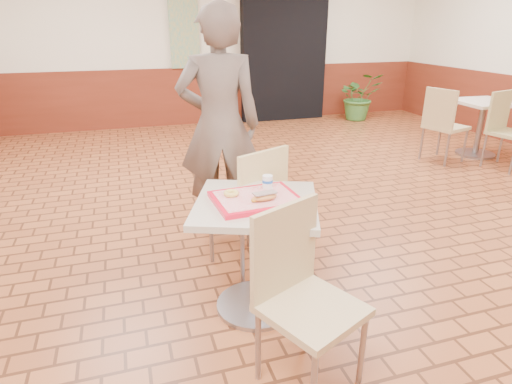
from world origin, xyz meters
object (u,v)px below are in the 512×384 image
object	(u,v)px
customer	(219,126)
long_john_donut	(264,197)
main_table	(256,238)
serving_tray	(256,199)
potted_plant	(359,96)
second_table	(482,119)
ring_donut	(231,193)
paper_cup	(267,182)
chair_second_front	(506,126)
chair_main_front	(301,289)
chair_second_left	(443,122)
chair_main_back	(252,203)

from	to	relation	value
customer	long_john_donut	size ratio (longest dim) A/B	11.36
main_table	long_john_donut	bearing A→B (deg)	-67.57
serving_tray	potted_plant	bearing A→B (deg)	54.29
main_table	customer	size ratio (longest dim) A/B	0.40
customer	serving_tray	size ratio (longest dim) A/B	3.81
second_table	potted_plant	xyz separation A→B (m)	(-0.41, 2.59, -0.07)
ring_donut	paper_cup	world-z (taller)	paper_cup
chair_second_front	chair_main_front	bearing A→B (deg)	-161.30
long_john_donut	paper_cup	world-z (taller)	paper_cup
serving_tray	ring_donut	bearing A→B (deg)	156.31
second_table	chair_main_front	bearing A→B (deg)	-142.69
serving_tray	ring_donut	distance (m)	0.15
chair_main_front	chair_second_left	xyz separation A→B (m)	(3.23, 2.92, 0.02)
ring_donut	chair_second_left	xyz separation A→B (m)	(3.41, 2.25, -0.26)
long_john_donut	chair_second_left	distance (m)	4.04
chair_main_front	chair_second_left	world-z (taller)	chair_second_left
paper_cup	second_table	size ratio (longest dim) A/B	0.11
serving_tray	chair_second_left	world-z (taller)	chair_second_left
chair_main_front	serving_tray	distance (m)	0.66
paper_cup	chair_second_left	distance (m)	3.86
chair_main_back	long_john_donut	size ratio (longest dim) A/B	5.66
potted_plant	customer	bearing A→B (deg)	-132.91
long_john_donut	chair_second_front	size ratio (longest dim) A/B	0.18
customer	serving_tray	distance (m)	1.20
customer	second_table	world-z (taller)	customer
main_table	potted_plant	distance (m)	6.17
main_table	paper_cup	xyz separation A→B (m)	(0.11, 0.12, 0.32)
second_table	chair_second_left	bearing A→B (deg)	-171.91
chair_second_front	long_john_donut	bearing A→B (deg)	-167.36
customer	long_john_donut	bearing A→B (deg)	98.50
ring_donut	second_table	xyz separation A→B (m)	(4.14, 2.35, -0.29)
chair_main_front	customer	size ratio (longest dim) A/B	0.49
chair_main_back	chair_second_front	xyz separation A→B (m)	(3.77, 1.42, 0.00)
customer	paper_cup	xyz separation A→B (m)	(0.06, -1.07, -0.12)
ring_donut	chair_main_front	bearing A→B (deg)	-74.84
chair_main_back	chair_second_left	xyz separation A→B (m)	(3.15, 1.83, 0.01)
main_table	chair_second_left	distance (m)	4.01
customer	serving_tray	xyz separation A→B (m)	(-0.05, -1.19, -0.18)
long_john_donut	second_table	xyz separation A→B (m)	(3.98, 2.48, -0.30)
chair_main_back	customer	xyz separation A→B (m)	(-0.07, 0.71, 0.42)
main_table	long_john_donut	size ratio (longest dim) A/B	4.51
chair_second_left	potted_plant	xyz separation A→B (m)	(0.32, 2.70, -0.10)
chair_main_front	customer	xyz separation A→B (m)	(0.01, 1.80, 0.43)
serving_tray	paper_cup	bearing A→B (deg)	46.25
chair_main_back	second_table	xyz separation A→B (m)	(3.88, 1.93, -0.02)
main_table	long_john_donut	world-z (taller)	long_john_donut
long_john_donut	potted_plant	distance (m)	6.22
ring_donut	chair_second_front	bearing A→B (deg)	24.59
chair_main_back	chair_second_left	world-z (taller)	chair_second_left
serving_tray	second_table	bearing A→B (deg)	31.06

